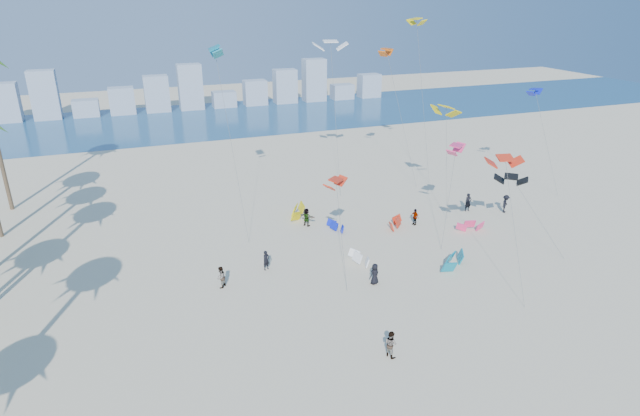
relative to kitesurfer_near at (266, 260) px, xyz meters
name	(u,v)px	position (x,y,z in m)	size (l,w,h in m)	color
ground	(370,395)	(1.65, -15.69, -0.81)	(220.00, 220.00, 0.00)	beige
ocean	(192,121)	(1.65, 56.31, -0.81)	(220.00, 220.00, 0.00)	navy
kitesurfer_near	(266,260)	(0.00, 0.00, 0.00)	(0.59, 0.39, 1.63)	black
kitesurfer_mid	(391,344)	(4.22, -13.05, 0.05)	(0.84, 0.65, 1.72)	gray
kitesurfers_far	(389,225)	(12.21, 2.58, 0.06)	(30.54, 13.15, 1.86)	black
grounded_kites	(380,233)	(11.04, 2.18, -0.34)	(17.19, 17.32, 1.06)	white
flying_kites	(398,88)	(15.12, 7.76, 11.39)	(35.88, 29.57, 18.42)	red
distant_skyline	(177,94)	(0.46, 66.31, 2.27)	(85.00, 3.00, 8.40)	#9EADBF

